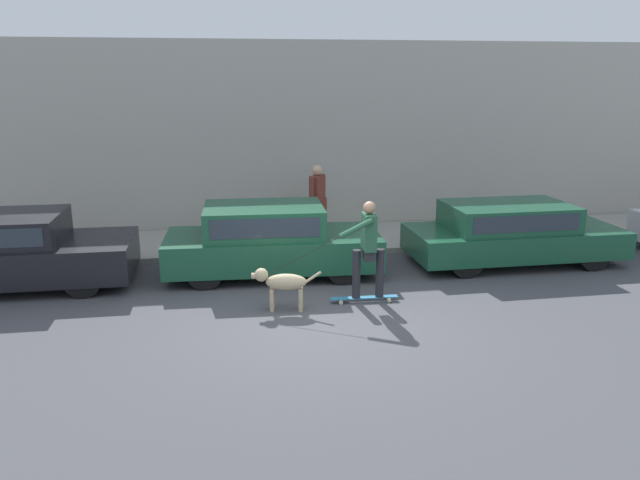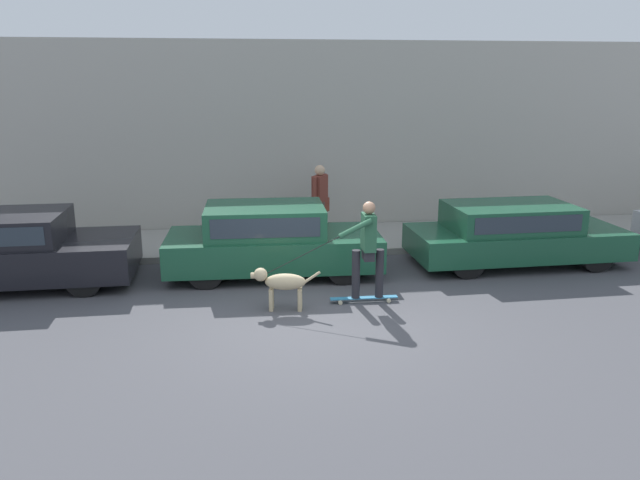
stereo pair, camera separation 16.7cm
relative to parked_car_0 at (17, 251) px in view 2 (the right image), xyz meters
name	(u,v)px [view 2 (the right image)]	position (x,y,z in m)	size (l,w,h in m)	color
ground_plane	(316,321)	(5.06, -2.47, -0.63)	(36.00, 36.00, 0.00)	#47474C
back_wall	(282,138)	(5.06, 3.52, 1.60)	(32.00, 0.30, 4.46)	#ADA89E
sidewalk_curb	(289,241)	(5.06, 2.15, -0.56)	(30.00, 2.39, 0.14)	gray
parked_car_0	(17,251)	(0.00, 0.00, 0.00)	(4.02, 1.86, 1.31)	black
parked_car_1	(271,241)	(4.54, 0.00, 0.02)	(4.04, 1.84, 1.33)	black
parked_car_2	(514,234)	(9.37, 0.00, -0.02)	(4.23, 1.80, 1.21)	black
dog	(281,282)	(4.57, -1.91, -0.17)	(1.11, 0.36, 0.70)	tan
skateboarder	(367,246)	(6.00, -1.75, 0.34)	(2.28, 0.56, 1.71)	beige
pedestrian_with_bag	(320,197)	(5.78, 2.19, 0.40)	(0.47, 0.62, 1.62)	brown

